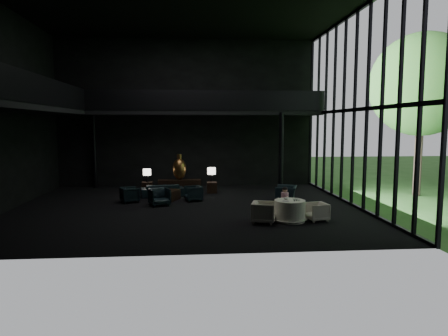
{
  "coord_description": "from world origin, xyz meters",
  "views": [
    {
      "loc": [
        0.22,
        -16.16,
        3.4
      ],
      "look_at": [
        1.57,
        0.5,
        1.57
      ],
      "focal_mm": 32.0,
      "sensor_mm": 36.0,
      "label": 1
    }
  ],
  "objects": [
    {
      "name": "column_nw",
      "position": [
        -5.0,
        5.7,
        2.0
      ],
      "size": [
        0.24,
        0.24,
        4.0
      ],
      "primitive_type": "cylinder",
      "color": "black",
      "rests_on": "floor"
    },
    {
      "name": "coffee_table",
      "position": [
        -0.95,
        1.76,
        0.22
      ],
      "size": [
        1.31,
        1.31,
        0.45
      ],
      "primitive_type": "cube",
      "rotation": [
        0.0,
        0.0,
        -0.39
      ],
      "color": "black",
      "rests_on": "floor"
    },
    {
      "name": "plate_b",
      "position": [
        3.88,
        -2.44,
        0.76
      ],
      "size": [
        0.25,
        0.25,
        0.01
      ],
      "primitive_type": "cylinder",
      "rotation": [
        0.0,
        0.0,
        0.28
      ],
      "color": "white",
      "rests_on": "dining_table"
    },
    {
      "name": "column_ne",
      "position": [
        4.8,
        4.0,
        2.0
      ],
      "size": [
        0.24,
        0.24,
        4.0
      ],
      "primitive_type": "cylinder",
      "color": "black",
      "rests_on": "floor"
    },
    {
      "name": "railing_left",
      "position": [
        -5.0,
        0.0,
        4.6
      ],
      "size": [
        0.06,
        12.0,
        1.0
      ],
      "primitive_type": "cube",
      "color": "black",
      "rests_on": "mezzanine_left"
    },
    {
      "name": "wall_left",
      "position": [
        -7.0,
        0.0,
        4.0
      ],
      "size": [
        0.04,
        12.0,
        8.0
      ],
      "primitive_type": "cube",
      "color": "black",
      "rests_on": "ground"
    },
    {
      "name": "saucer",
      "position": [
        3.93,
        -2.66,
        0.76
      ],
      "size": [
        0.16,
        0.16,
        0.01
      ],
      "primitive_type": "cylinder",
      "rotation": [
        0.0,
        0.0,
        -0.03
      ],
      "color": "white",
      "rests_on": "dining_table"
    },
    {
      "name": "cream_pot",
      "position": [
        3.76,
        -2.8,
        0.78
      ],
      "size": [
        0.06,
        0.06,
        0.07
      ],
      "primitive_type": "cylinder",
      "rotation": [
        0.0,
        0.0,
        0.05
      ],
      "color": "#99999E",
      "rests_on": "dining_table"
    },
    {
      "name": "sofa",
      "position": [
        -1.19,
        2.69,
        0.38
      ],
      "size": [
        2.0,
        0.93,
        0.75
      ],
      "primitive_type": "imported",
      "rotation": [
        0.0,
        0.0,
        3.34
      ],
      "color": "black",
      "rests_on": "floor"
    },
    {
      "name": "console",
      "position": [
        -0.4,
        3.47,
        0.34
      ],
      "size": [
        2.11,
        0.48,
        0.67
      ],
      "primitive_type": "cube",
      "color": "black",
      "rests_on": "floor"
    },
    {
      "name": "floor",
      "position": [
        0.0,
        0.0,
        0.0
      ],
      "size": [
        14.0,
        12.0,
        0.02
      ],
      "primitive_type": "cube",
      "color": "black",
      "rests_on": "ground"
    },
    {
      "name": "side_table_right",
      "position": [
        1.2,
        3.47,
        0.27
      ],
      "size": [
        0.49,
        0.49,
        0.54
      ],
      "primitive_type": "cube",
      "color": "black",
      "rests_on": "floor"
    },
    {
      "name": "mezzanine_left",
      "position": [
        -6.0,
        0.0,
        4.0
      ],
      "size": [
        2.0,
        12.0,
        0.25
      ],
      "primitive_type": "cube",
      "color": "black",
      "rests_on": "wall_left"
    },
    {
      "name": "child",
      "position": [
        3.7,
        -1.58,
        0.75
      ],
      "size": [
        0.28,
        0.28,
        0.61
      ],
      "rotation": [
        0.0,
        0.0,
        3.14
      ],
      "color": "pink",
      "rests_on": "dining_chair_north"
    },
    {
      "name": "lounge_armchair_east",
      "position": [
        0.28,
        1.44,
        0.34
      ],
      "size": [
        0.78,
        0.81,
        0.69
      ],
      "primitive_type": "imported",
      "rotation": [
        0.0,
        0.0,
        -1.31
      ],
      "color": "black",
      "rests_on": "floor"
    },
    {
      "name": "dining_chair_east",
      "position": [
        4.62,
        -2.61,
        0.32
      ],
      "size": [
        0.69,
        0.72,
        0.64
      ],
      "primitive_type": "imported",
      "rotation": [
        0.0,
        0.0,
        -1.38
      ],
      "color": "beige",
      "rests_on": "floor"
    },
    {
      "name": "wall_back",
      "position": [
        0.0,
        6.0,
        4.0
      ],
      "size": [
        14.0,
        0.04,
        8.0
      ],
      "primitive_type": "cube",
      "color": "black",
      "rests_on": "ground"
    },
    {
      "name": "bronze_urn",
      "position": [
        -0.4,
        3.59,
        1.21
      ],
      "size": [
        0.68,
        0.68,
        1.26
      ],
      "color": "olive",
      "rests_on": "console"
    },
    {
      "name": "plate_a",
      "position": [
        3.45,
        -2.81,
        0.76
      ],
      "size": [
        0.3,
        0.3,
        0.01
      ],
      "primitive_type": "cylinder",
      "rotation": [
        0.0,
        0.0,
        0.36
      ],
      "color": "white",
      "rests_on": "dining_table"
    },
    {
      "name": "lounge_armchair_west",
      "position": [
        -2.49,
        1.34,
        0.35
      ],
      "size": [
        0.85,
        0.88,
        0.69
      ],
      "primitive_type": "imported",
      "rotation": [
        0.0,
        0.0,
        2.0
      ],
      "color": "black",
      "rests_on": "floor"
    },
    {
      "name": "window_armchair",
      "position": [
        4.42,
        1.13,
        0.42
      ],
      "size": [
        0.9,
        1.11,
        0.84
      ],
      "primitive_type": "imported",
      "rotation": [
        0.0,
        0.0,
        -1.9
      ],
      "color": "black",
      "rests_on": "floor"
    },
    {
      "name": "coffee_cup",
      "position": [
        3.86,
        -2.73,
        0.79
      ],
      "size": [
        0.1,
        0.1,
        0.06
      ],
      "primitive_type": "cylinder",
      "rotation": [
        0.0,
        0.0,
        -0.34
      ],
      "color": "white",
      "rests_on": "saucer"
    },
    {
      "name": "side_table_left",
      "position": [
        -2.0,
        3.63,
        0.28
      ],
      "size": [
        0.5,
        0.5,
        0.55
      ],
      "primitive_type": "cube",
      "color": "black",
      "rests_on": "floor"
    },
    {
      "name": "table_lamp_right",
      "position": [
        1.2,
        3.71,
        1.04
      ],
      "size": [
        0.41,
        0.41,
        0.69
      ],
      "color": "black",
      "rests_on": "side_table_right"
    },
    {
      "name": "tree_near",
      "position": [
        11.0,
        2.0,
        5.23
      ],
      "size": [
        4.8,
        4.8,
        7.65
      ],
      "color": "#382D23",
      "rests_on": "garden_ground"
    },
    {
      "name": "dining_chair_north",
      "position": [
        3.76,
        -1.76,
        0.32
      ],
      "size": [
        0.7,
        0.66,
        0.64
      ],
      "primitive_type": "imported",
      "rotation": [
        0.0,
        0.0,
        3.0
      ],
      "color": "silver",
      "rests_on": "floor"
    },
    {
      "name": "lounge_armchair_south",
      "position": [
        -1.15,
        0.53,
        0.42
      ],
      "size": [
        1.02,
        0.99,
        0.83
      ],
      "primitive_type": "imported",
      "rotation": [
        0.0,
        0.0,
        0.36
      ],
      "color": "black",
      "rests_on": "floor"
    },
    {
      "name": "ceiling",
      "position": [
        0.0,
        0.0,
        8.0
      ],
      "size": [
        14.0,
        12.0,
        0.02
      ],
      "primitive_type": "cube",
      "color": "black",
      "rests_on": "ground"
    },
    {
      "name": "table_lamp_left",
      "position": [
        -2.0,
        3.66,
        1.02
      ],
      "size": [
        0.39,
        0.39,
        0.65
      ],
      "color": "black",
      "rests_on": "side_table_left"
    },
    {
      "name": "wall_front",
      "position": [
        0.0,
        -6.0,
        4.0
      ],
      "size": [
        14.0,
        0.04,
        8.0
      ],
      "primitive_type": "cube",
      "color": "black",
      "rests_on": "ground"
    },
    {
      "name": "dining_chair_west",
      "position": [
        2.69,
        -2.76,
        0.42
      ],
      "size": [
        0.96,
        0.99,
        0.84
      ],
      "primitive_type": "imported",
      "rotation": [
        0.0,
        0.0,
        1.29
      ],
      "color": "beige",
      "rests_on": "floor"
    },
    {
      "name": "dining_table",
      "position": [
        3.64,
        -2.61,
        0.33
      ],
      "size": [
        1.22,
        1.22,
        0.75
      ],
      "color": "white",
      "rests_on": "floor"
    },
    {
      "name": "railing_back",
      "position": [
        1.0,
        4.0,
        4.6
      ],
      "size": [
        12.0,
        0.06,
        1.0
      ],
      "primitive_type": "cube",
      "color": "black",
      "rests_on": "mezzanine_back"
    },
    {
      "name": "curtain_wall",
      "position": [
        6.95,
        0.0,
        4.0
      ],
      "size": [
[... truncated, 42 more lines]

